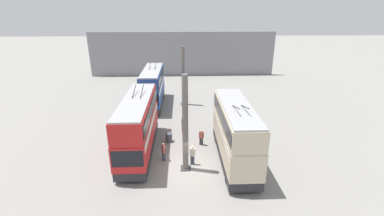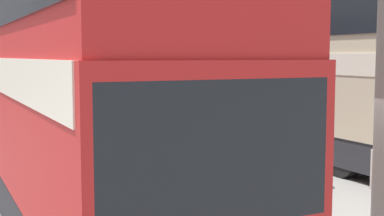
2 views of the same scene
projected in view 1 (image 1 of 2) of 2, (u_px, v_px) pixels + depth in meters
name	position (u px, v px, depth m)	size (l,w,h in m)	color
ground_plane	(186.00, 168.00, 21.19)	(240.00, 240.00, 0.00)	gray
depot_back_wall	(183.00, 54.00, 50.16)	(0.50, 36.00, 8.46)	gray
support_column_near	(185.00, 126.00, 19.72)	(0.83, 0.83, 7.91)	#605B56
support_column_far	(183.00, 77.00, 34.29)	(0.83, 0.83, 7.91)	#605B56
bus_left_far	(235.00, 130.00, 21.29)	(9.44, 2.54, 5.68)	black
bus_right_mid	(138.00, 123.00, 22.67)	(10.12, 2.54, 5.69)	black
bus_right_far	(153.00, 85.00, 34.43)	(9.49, 2.54, 5.54)	black
person_by_right_row	(164.00, 151.00, 21.95)	(0.48, 0.38, 1.66)	#384251
person_by_left_row	(201.00, 137.00, 24.51)	(0.43, 0.48, 1.60)	#2D2D33
person_aisle_midway	(183.00, 124.00, 27.17)	(0.45, 0.29, 1.70)	#473D33
person_aisle_foreground	(192.00, 154.00, 21.34)	(0.33, 0.47, 1.76)	#384251
oil_drum	(169.00, 137.00, 25.31)	(0.67, 0.67, 0.88)	#424C56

